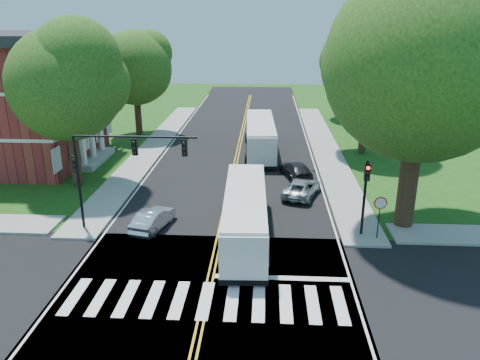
# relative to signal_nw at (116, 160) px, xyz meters

# --- Properties ---
(ground) EXTENTS (140.00, 140.00, 0.00)m
(ground) POSITION_rel_signal_nw_xyz_m (5.86, -6.43, -4.38)
(ground) COLOR #204611
(ground) RESTS_ON ground
(road) EXTENTS (14.00, 96.00, 0.01)m
(road) POSITION_rel_signal_nw_xyz_m (5.86, 11.57, -4.37)
(road) COLOR black
(road) RESTS_ON ground
(cross_road) EXTENTS (60.00, 12.00, 0.01)m
(cross_road) POSITION_rel_signal_nw_xyz_m (5.86, -6.43, -4.37)
(cross_road) COLOR black
(cross_road) RESTS_ON ground
(center_line) EXTENTS (0.36, 70.00, 0.01)m
(center_line) POSITION_rel_signal_nw_xyz_m (5.86, 15.57, -4.36)
(center_line) COLOR gold
(center_line) RESTS_ON road
(edge_line_w) EXTENTS (0.12, 70.00, 0.01)m
(edge_line_w) POSITION_rel_signal_nw_xyz_m (-0.94, 15.57, -4.36)
(edge_line_w) COLOR silver
(edge_line_w) RESTS_ON road
(edge_line_e) EXTENTS (0.12, 70.00, 0.01)m
(edge_line_e) POSITION_rel_signal_nw_xyz_m (12.66, 15.57, -4.36)
(edge_line_e) COLOR silver
(edge_line_e) RESTS_ON road
(crosswalk) EXTENTS (12.60, 3.00, 0.01)m
(crosswalk) POSITION_rel_signal_nw_xyz_m (5.86, -6.93, -4.36)
(crosswalk) COLOR silver
(crosswalk) RESTS_ON road
(stop_bar) EXTENTS (6.60, 0.40, 0.01)m
(stop_bar) POSITION_rel_signal_nw_xyz_m (9.36, -4.83, -4.36)
(stop_bar) COLOR silver
(stop_bar) RESTS_ON road
(sidewalk_nw) EXTENTS (2.60, 40.00, 0.15)m
(sidewalk_nw) POSITION_rel_signal_nw_xyz_m (-2.44, 18.57, -4.30)
(sidewalk_nw) COLOR gray
(sidewalk_nw) RESTS_ON ground
(sidewalk_ne) EXTENTS (2.60, 40.00, 0.15)m
(sidewalk_ne) POSITION_rel_signal_nw_xyz_m (14.16, 18.57, -4.30)
(sidewalk_ne) COLOR gray
(sidewalk_ne) RESTS_ON ground
(tree_ne_big) EXTENTS (10.80, 10.80, 14.91)m
(tree_ne_big) POSITION_rel_signal_nw_xyz_m (16.86, 1.57, 5.24)
(tree_ne_big) COLOR #382716
(tree_ne_big) RESTS_ON ground
(tree_west_near) EXTENTS (8.00, 8.00, 11.40)m
(tree_west_near) POSITION_rel_signal_nw_xyz_m (-5.64, 7.57, 3.15)
(tree_west_near) COLOR #382716
(tree_west_near) RESTS_ON ground
(tree_west_far) EXTENTS (7.60, 7.60, 10.67)m
(tree_west_far) POSITION_rel_signal_nw_xyz_m (-5.14, 23.57, 2.62)
(tree_west_far) COLOR #382716
(tree_west_far) RESTS_ON ground
(tree_east_mid) EXTENTS (8.40, 8.40, 11.93)m
(tree_east_mid) POSITION_rel_signal_nw_xyz_m (17.36, 17.57, 3.48)
(tree_east_mid) COLOR #382716
(tree_east_mid) RESTS_ON ground
(tree_east_far) EXTENTS (7.20, 7.20, 10.34)m
(tree_east_far) POSITION_rel_signal_nw_xyz_m (18.36, 33.57, 2.48)
(tree_east_far) COLOR #382716
(tree_east_far) RESTS_ON ground
(signal_nw) EXTENTS (7.15, 0.46, 5.66)m
(signal_nw) POSITION_rel_signal_nw_xyz_m (0.00, 0.00, 0.00)
(signal_nw) COLOR black
(signal_nw) RESTS_ON ground
(signal_ne) EXTENTS (0.30, 0.46, 4.40)m
(signal_ne) POSITION_rel_signal_nw_xyz_m (14.06, 0.01, -1.41)
(signal_ne) COLOR black
(signal_ne) RESTS_ON ground
(stop_sign) EXTENTS (0.76, 0.08, 2.53)m
(stop_sign) POSITION_rel_signal_nw_xyz_m (14.86, -0.45, -2.35)
(stop_sign) COLOR black
(stop_sign) RESTS_ON ground
(bus_lead) EXTENTS (2.88, 10.89, 2.79)m
(bus_lead) POSITION_rel_signal_nw_xyz_m (7.34, -0.50, -2.89)
(bus_lead) COLOR silver
(bus_lead) RESTS_ON road
(bus_follow) EXTENTS (3.16, 11.66, 2.99)m
(bus_follow) POSITION_rel_signal_nw_xyz_m (7.94, 17.26, -2.79)
(bus_follow) COLOR silver
(bus_follow) RESTS_ON road
(hatchback) EXTENTS (2.18, 3.98, 1.24)m
(hatchback) POSITION_rel_signal_nw_xyz_m (1.80, 0.37, -3.75)
(hatchback) COLOR silver
(hatchback) RESTS_ON road
(suv) EXTENTS (3.25, 4.68, 1.19)m
(suv) POSITION_rel_signal_nw_xyz_m (11.04, 6.35, -3.77)
(suv) COLOR #B9BBC1
(suv) RESTS_ON road
(dark_sedan) EXTENTS (2.87, 4.66, 1.26)m
(dark_sedan) POSITION_rel_signal_nw_xyz_m (10.85, 10.28, -3.74)
(dark_sedan) COLOR black
(dark_sedan) RESTS_ON road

